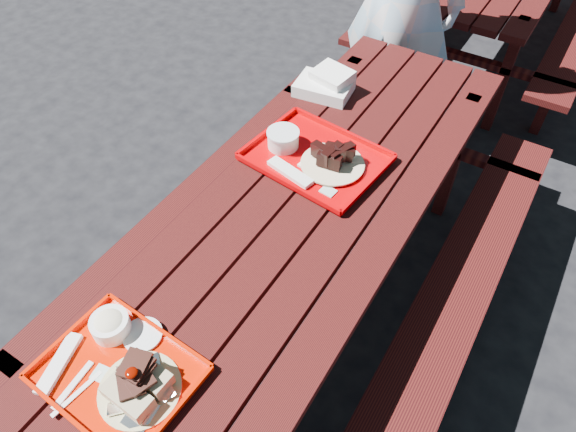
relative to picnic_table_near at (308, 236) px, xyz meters
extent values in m
plane|color=black|center=(0.00, 0.00, -0.56)|extent=(60.00, 60.00, 0.00)
cube|color=#400F0C|center=(-0.30, 0.00, 0.17)|extent=(0.14, 2.40, 0.04)
cube|color=#400F0C|center=(-0.15, 0.00, 0.17)|extent=(0.14, 2.40, 0.04)
cube|color=#400F0C|center=(0.00, 0.00, 0.17)|extent=(0.14, 2.40, 0.04)
cube|color=#400F0C|center=(0.15, 0.00, 0.17)|extent=(0.14, 2.40, 0.04)
cube|color=#400F0C|center=(0.30, 0.00, 0.17)|extent=(0.14, 2.40, 0.04)
cube|color=#400F0C|center=(-0.58, 0.00, -0.13)|extent=(0.25, 2.40, 0.04)
cube|color=#400F0C|center=(-0.58, -0.84, -0.35)|extent=(0.06, 0.06, 0.42)
cube|color=#400F0C|center=(-0.58, 0.84, -0.35)|extent=(0.06, 0.06, 0.42)
cube|color=#400F0C|center=(0.58, 0.00, -0.13)|extent=(0.25, 2.40, 0.04)
cube|color=#400F0C|center=(0.58, 0.84, -0.35)|extent=(0.06, 0.06, 0.42)
cube|color=#400F0C|center=(-0.30, -0.96, -0.19)|extent=(0.06, 0.06, 0.75)
cube|color=#400F0C|center=(-0.30, 0.96, -0.19)|extent=(0.06, 0.06, 0.75)
cube|color=#400F0C|center=(0.30, 0.96, -0.19)|extent=(0.06, 0.06, 0.75)
cube|color=#400F0C|center=(0.00, 0.96, -0.13)|extent=(1.40, 0.06, 0.04)
cube|color=#400F0C|center=(-0.58, 1.96, -0.35)|extent=(0.06, 0.06, 0.42)
cube|color=#400F0C|center=(0.58, 1.96, -0.35)|extent=(0.06, 0.06, 0.42)
cube|color=#400F0C|center=(-0.30, 1.84, -0.19)|extent=(0.06, 0.06, 0.75)
cube|color=#400F0C|center=(0.30, 1.84, -0.19)|extent=(0.06, 0.06, 0.75)
cube|color=#400F0C|center=(0.00, 1.84, -0.13)|extent=(1.40, 0.06, 0.04)
cube|color=red|center=(-0.12, -0.85, 0.20)|extent=(0.43, 0.34, 0.01)
cube|color=red|center=(-0.11, -0.69, 0.21)|extent=(0.41, 0.03, 0.02)
cube|color=red|center=(-0.13, -1.01, 0.21)|extent=(0.41, 0.03, 0.02)
cube|color=red|center=(0.09, -0.86, 0.21)|extent=(0.03, 0.32, 0.02)
cube|color=red|center=(-0.32, -0.84, 0.21)|extent=(0.03, 0.32, 0.02)
cylinder|color=#C6BA83|center=(-0.03, -0.85, 0.20)|extent=(0.22, 0.22, 0.01)
cube|color=tan|center=(-0.03, -0.89, 0.23)|extent=(0.14, 0.07, 0.04)
cube|color=tan|center=(-0.03, -0.82, 0.23)|extent=(0.14, 0.07, 0.04)
ellipsoid|color=#540800|center=(-0.03, -0.85, 0.32)|extent=(0.03, 0.03, 0.01)
cylinder|color=white|center=(-0.23, -0.76, 0.23)|extent=(0.11, 0.11, 0.06)
ellipsoid|color=beige|center=(-0.23, -0.76, 0.25)|extent=(0.10, 0.10, 0.04)
cylinder|color=white|center=(-0.14, -0.73, 0.21)|extent=(0.12, 0.12, 0.01)
cube|color=white|center=(-0.28, -0.92, 0.21)|extent=(0.09, 0.19, 0.01)
cube|color=white|center=(-0.20, -0.94, 0.20)|extent=(0.03, 0.15, 0.01)
cube|color=white|center=(-0.17, -0.95, 0.20)|extent=(0.03, 0.16, 0.00)
cube|color=silver|center=(-0.16, -0.88, 0.20)|extent=(0.05, 0.05, 0.00)
cube|color=#C70004|center=(-0.10, 0.21, 0.20)|extent=(0.53, 0.44, 0.01)
cube|color=#C70004|center=(-0.08, 0.40, 0.21)|extent=(0.49, 0.07, 0.02)
cube|color=#C70004|center=(-0.12, 0.02, 0.21)|extent=(0.49, 0.07, 0.02)
cube|color=#C70004|center=(0.15, 0.19, 0.21)|extent=(0.06, 0.38, 0.02)
cube|color=#C70004|center=(-0.34, 0.24, 0.21)|extent=(0.06, 0.38, 0.02)
cube|color=white|center=(-0.04, 0.21, 0.21)|extent=(0.19, 0.19, 0.01)
cylinder|color=beige|center=(-0.02, 0.21, 0.22)|extent=(0.25, 0.25, 0.01)
cylinder|color=silver|center=(-0.24, 0.21, 0.23)|extent=(0.12, 0.12, 0.06)
cylinder|color=white|center=(-0.24, 0.21, 0.27)|extent=(0.13, 0.13, 0.01)
cube|color=white|center=(-0.13, 0.08, 0.21)|extent=(0.21, 0.09, 0.02)
cube|color=silver|center=(0.03, 0.08, 0.21)|extent=(0.06, 0.05, 0.00)
cube|color=white|center=(-0.29, 0.64, 0.22)|extent=(0.27, 0.21, 0.06)
cube|color=white|center=(-0.27, 0.67, 0.27)|extent=(0.19, 0.17, 0.04)
camera|label=1|loc=(0.61, -1.14, 1.54)|focal=32.00mm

